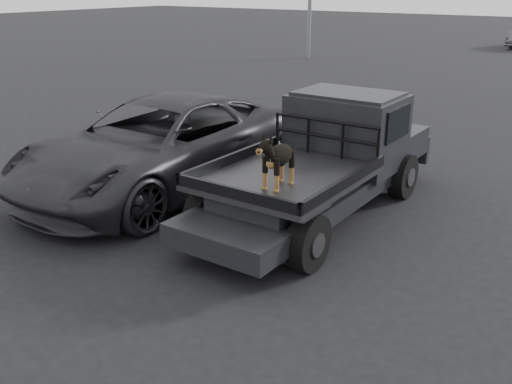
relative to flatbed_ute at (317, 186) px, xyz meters
The scene contains 6 objects.
ground 2.02m from the flatbed_ute, 66.66° to the right, with size 120.00×120.00×0.00m, color black.
flatbed_ute is the anchor object (origin of this frame).
ute_cab 1.31m from the flatbed_ute, 90.00° to the left, with size 1.72×1.30×0.88m, color black, non-canonical shape.
headache_rack 0.76m from the flatbed_ute, 90.00° to the left, with size 1.80×0.08×0.55m, color black, non-canonical shape.
dog 1.66m from the flatbed_ute, 82.38° to the right, with size 0.32×0.60×0.74m, color black, non-canonical shape.
parked_suv 2.90m from the flatbed_ute, behind, with size 2.63×5.69×1.58m, color #29292E.
Camera 1 is at (3.24, -5.62, 3.48)m, focal length 40.00 mm.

